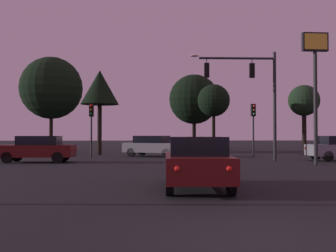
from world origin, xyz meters
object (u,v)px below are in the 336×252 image
object	(u,v)px
store_sign_illuminated	(315,68)
tree_left_far	(51,88)
tree_lot_edge	(100,88)
tree_right_cluster	(194,99)
tree_center_horizon	(214,101)
traffic_light_corner_left	(91,119)
car_nearside_lane	(196,162)
traffic_signal_mast_arm	(251,85)
tree_behind_sign	(304,101)
traffic_light_corner_right	(253,119)
car_far_lane	(153,146)
car_crossing_left	(37,149)

from	to	relation	value
store_sign_illuminated	tree_left_far	xyz separation A→B (m)	(-17.93, 16.41, 0.76)
tree_lot_edge	tree_right_cluster	bearing A→B (deg)	59.31
tree_center_horizon	tree_lot_edge	bearing A→B (deg)	-138.53
traffic_light_corner_left	tree_left_far	size ratio (longest dim) A/B	0.42
car_nearside_lane	tree_left_far	distance (m)	28.11
traffic_signal_mast_arm	tree_right_cluster	xyz separation A→B (m)	(-0.95, 23.03, 1.17)
car_nearside_lane	tree_behind_sign	bearing A→B (deg)	63.27
traffic_light_corner_right	car_nearside_lane	distance (m)	18.25
store_sign_illuminated	traffic_light_corner_right	bearing A→B (deg)	99.15
traffic_light_corner_left	tree_behind_sign	xyz separation A→B (m)	(20.47, 14.62, 2.54)
car_far_lane	tree_lot_edge	world-z (taller)	tree_lot_edge
car_nearside_lane	store_sign_illuminated	xyz separation A→B (m)	(7.49, 9.17, 4.37)
car_crossing_left	store_sign_illuminated	size ratio (longest dim) A/B	0.61
store_sign_illuminated	tree_right_cluster	size ratio (longest dim) A/B	0.80
store_sign_illuminated	tree_right_cluster	xyz separation A→B (m)	(-3.49, 26.59, 0.68)
car_far_lane	tree_behind_sign	world-z (taller)	tree_behind_sign
tree_left_far	tree_right_cluster	size ratio (longest dim) A/B	1.00
tree_behind_sign	tree_center_horizon	bearing A→B (deg)	-176.29
tree_left_far	tree_lot_edge	distance (m)	7.54
tree_right_cluster	tree_center_horizon	bearing A→B (deg)	-77.96
traffic_light_corner_left	traffic_light_corner_right	bearing A→B (deg)	7.63
tree_lot_edge	traffic_light_corner_left	bearing A→B (deg)	-89.87
tree_center_horizon	tree_lot_edge	size ratio (longest dim) A/B	1.02
traffic_light_corner_left	tree_center_horizon	size ratio (longest dim) A/B	0.54
traffic_light_corner_left	tree_left_far	xyz separation A→B (m)	(-5.14, 10.08, 3.26)
traffic_light_corner_right	car_crossing_left	distance (m)	15.18
tree_left_far	traffic_light_corner_left	bearing A→B (deg)	-62.95
car_far_lane	tree_behind_sign	bearing A→B (deg)	38.16
car_nearside_lane	tree_right_cluster	size ratio (longest dim) A/B	0.49
car_far_lane	tree_lot_edge	size ratio (longest dim) A/B	0.68
traffic_signal_mast_arm	car_crossing_left	world-z (taller)	traffic_signal_mast_arm
tree_left_far	traffic_signal_mast_arm	bearing A→B (deg)	-39.89
store_sign_illuminated	tree_behind_sign	world-z (taller)	store_sign_illuminated
traffic_light_corner_left	tree_behind_sign	distance (m)	25.29
traffic_light_corner_right	car_nearside_lane	size ratio (longest dim) A/B	0.88
traffic_signal_mast_arm	car_nearside_lane	xyz separation A→B (m)	(-4.94, -12.73, -3.88)
tree_center_horizon	store_sign_illuminated	bearing A→B (deg)	-83.95
car_far_lane	tree_left_far	distance (m)	13.47
tree_behind_sign	tree_lot_edge	world-z (taller)	tree_behind_sign
car_crossing_left	traffic_signal_mast_arm	bearing A→B (deg)	5.31
traffic_light_corner_left	car_nearside_lane	size ratio (longest dim) A/B	0.86
traffic_light_corner_left	car_crossing_left	bearing A→B (deg)	-122.22
traffic_light_corner_right	car_far_lane	world-z (taller)	traffic_light_corner_right
traffic_light_corner_left	tree_center_horizon	bearing A→B (deg)	52.77
car_far_lane	tree_center_horizon	xyz separation A→B (m)	(6.43, 12.15, 4.35)
store_sign_illuminated	tree_behind_sign	bearing A→B (deg)	69.85
car_crossing_left	tree_right_cluster	bearing A→B (deg)	64.05
traffic_signal_mast_arm	tree_behind_sign	distance (m)	20.20
car_nearside_lane	store_sign_illuminated	size ratio (longest dim) A/B	0.62
car_nearside_lane	traffic_light_corner_left	bearing A→B (deg)	108.85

